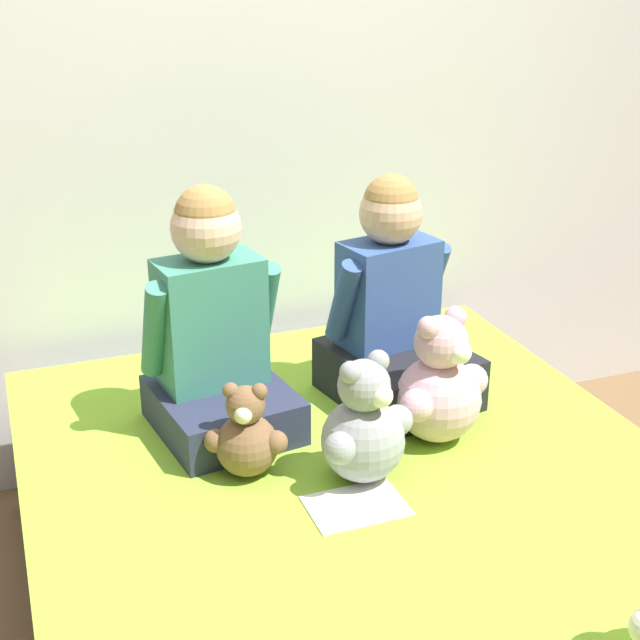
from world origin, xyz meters
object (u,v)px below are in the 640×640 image
(child_on_right, at_px, (393,315))
(sign_card, at_px, (356,506))
(bed, at_px, (389,601))
(child_on_left, at_px, (214,331))
(teddy_bear_held_by_right_child, at_px, (439,386))
(teddy_bear_between_children, at_px, (364,428))
(teddy_bear_held_by_left_child, at_px, (247,436))

(child_on_right, bearing_deg, sign_card, -133.92)
(bed, xyz_separation_m, child_on_left, (-0.24, 0.52, 0.48))
(teddy_bear_held_by_right_child, distance_m, teddy_bear_between_children, 0.26)
(child_on_right, bearing_deg, teddy_bear_held_by_right_child, -99.73)
(teddy_bear_between_children, bearing_deg, bed, -112.60)
(teddy_bear_held_by_right_child, height_order, sign_card, teddy_bear_held_by_right_child)
(bed, bearing_deg, teddy_bear_held_by_left_child, 131.61)
(teddy_bear_held_by_left_child, distance_m, teddy_bear_between_children, 0.27)
(child_on_left, height_order, teddy_bear_between_children, child_on_left)
(teddy_bear_held_by_left_child, bearing_deg, teddy_bear_held_by_right_child, 22.74)
(bed, xyz_separation_m, sign_card, (-0.06, 0.06, 0.23))
(bed, height_order, teddy_bear_between_children, teddy_bear_between_children)
(child_on_left, relative_size, sign_card, 2.91)
(child_on_left, height_order, teddy_bear_held_by_left_child, child_on_left)
(child_on_left, bearing_deg, teddy_bear_held_by_left_child, -97.18)
(child_on_right, distance_m, sign_card, 0.59)
(teddy_bear_between_children, bearing_deg, sign_card, -142.45)
(child_on_right, xyz_separation_m, teddy_bear_held_by_left_child, (-0.47, -0.24, -0.13))
(child_on_left, distance_m, teddy_bear_between_children, 0.45)
(teddy_bear_held_by_left_child, relative_size, teddy_bear_between_children, 0.75)
(child_on_left, relative_size, child_on_right, 1.03)
(bed, bearing_deg, teddy_bear_held_by_right_child, 47.24)
(sign_card, bearing_deg, teddy_bear_held_by_right_child, 34.07)
(bed, bearing_deg, child_on_left, 115.16)
(child_on_left, xyz_separation_m, child_on_right, (0.48, -0.00, -0.02))
(bed, bearing_deg, sign_card, 135.54)
(teddy_bear_held_by_right_child, bearing_deg, bed, -153.94)
(child_on_right, bearing_deg, child_on_left, 168.25)
(bed, distance_m, teddy_bear_between_children, 0.39)
(child_on_right, xyz_separation_m, teddy_bear_between_children, (-0.23, -0.35, -0.10))
(sign_card, bearing_deg, bed, -44.46)
(bed, height_order, teddy_bear_held_by_left_child, teddy_bear_held_by_left_child)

